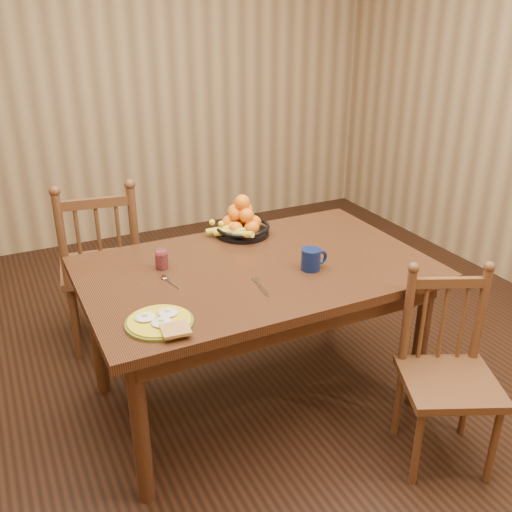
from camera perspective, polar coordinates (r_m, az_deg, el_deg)
name	(u,v)px	position (r m, az deg, el deg)	size (l,w,h in m)	color
room	(256,138)	(2.47, 0.00, 11.70)	(4.52, 5.02, 2.72)	black
dining_table	(256,282)	(2.71, 0.00, -2.61)	(1.60, 1.00, 0.75)	black
chair_far	(102,267)	(3.38, -15.16, -1.03)	(0.52, 0.50, 1.01)	#452914
chair_near	(448,374)	(2.63, 18.61, -11.11)	(0.51, 0.50, 0.87)	#452914
breakfast_plate	(160,322)	(2.23, -9.55, -6.50)	(0.26, 0.29, 0.04)	#59601E
fork	(260,285)	(2.48, 0.41, -2.94)	(0.04, 0.18, 0.00)	silver
spoon	(167,279)	(2.56, -8.87, -2.30)	(0.05, 0.16, 0.01)	silver
coffee_mug	(312,259)	(2.63, 5.60, -0.31)	(0.13, 0.09, 0.10)	#0A163A
juice_glass	(162,260)	(2.66, -9.43, -0.37)	(0.06, 0.06, 0.09)	silver
fruit_bowl	(241,223)	(3.00, -1.49, 3.32)	(0.32, 0.32, 0.22)	black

